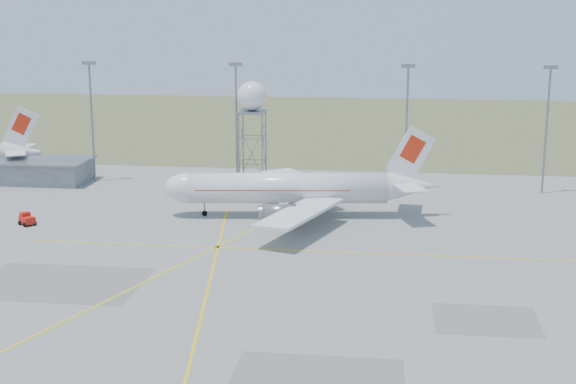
# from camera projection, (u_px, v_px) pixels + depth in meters

# --- Properties ---
(ground) EXTENTS (400.00, 400.00, 0.00)m
(ground) POSITION_uv_depth(u_px,v_px,m) (209.00, 349.00, 70.56)
(ground) COLOR gray
(ground) RESTS_ON ground
(grass_strip) EXTENTS (400.00, 120.00, 0.03)m
(grass_strip) POSITION_uv_depth(u_px,v_px,m) (329.00, 124.00, 205.83)
(grass_strip) COLOR brown
(grass_strip) RESTS_ON ground
(building_grey) EXTENTS (19.00, 10.00, 3.90)m
(building_grey) POSITION_uv_depth(u_px,v_px,m) (35.00, 170.00, 137.47)
(building_grey) COLOR gray
(building_grey) RESTS_ON ground
(mast_a) EXTENTS (2.20, 0.50, 20.50)m
(mast_a) POSITION_uv_depth(u_px,v_px,m) (91.00, 111.00, 135.89)
(mast_a) COLOR slate
(mast_a) RESTS_ON ground
(mast_b) EXTENTS (2.20, 0.50, 20.50)m
(mast_b) POSITION_uv_depth(u_px,v_px,m) (236.00, 114.00, 132.82)
(mast_b) COLOR slate
(mast_b) RESTS_ON ground
(mast_c) EXTENTS (2.20, 0.50, 20.50)m
(mast_c) POSITION_uv_depth(u_px,v_px,m) (407.00, 117.00, 129.39)
(mast_c) COLOR slate
(mast_c) RESTS_ON ground
(mast_d) EXTENTS (2.20, 0.50, 20.50)m
(mast_d) POSITION_uv_depth(u_px,v_px,m) (547.00, 119.00, 126.69)
(mast_d) COLOR slate
(mast_d) RESTS_ON ground
(airliner_main) EXTENTS (38.60, 37.30, 13.14)m
(airliner_main) POSITION_uv_depth(u_px,v_px,m) (292.00, 189.00, 114.48)
(airliner_main) COLOR silver
(airliner_main) RESTS_ON ground
(radar_tower) EXTENTS (4.85, 4.85, 17.57)m
(radar_tower) POSITION_uv_depth(u_px,v_px,m) (252.00, 128.00, 132.16)
(radar_tower) COLOR slate
(radar_tower) RESTS_ON ground
(fire_truck) EXTENTS (8.63, 3.94, 3.37)m
(fire_truck) POSITION_uv_depth(u_px,v_px,m) (216.00, 189.00, 124.92)
(fire_truck) COLOR yellow
(fire_truck) RESTS_ON ground
(baggage_tug) EXTENTS (2.71, 2.67, 1.73)m
(baggage_tug) POSITION_uv_depth(u_px,v_px,m) (27.00, 220.00, 110.51)
(baggage_tug) COLOR red
(baggage_tug) RESTS_ON ground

